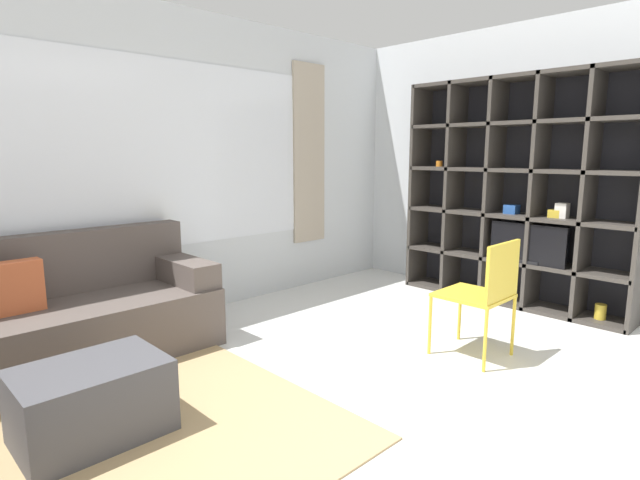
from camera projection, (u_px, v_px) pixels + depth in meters
wall_back at (153, 166)px, 4.24m from camera, size 7.00×0.11×2.70m
wall_right at (505, 165)px, 5.05m from camera, size 0.07×4.56×2.70m
area_rug at (29, 466)px, 2.35m from camera, size 2.92×2.18×0.01m
shelving_unit at (517, 194)px, 4.80m from camera, size 0.38×2.22×2.18m
couch_main at (67, 319)px, 3.48m from camera, size 1.97×0.82×0.90m
ottoman at (92, 402)px, 2.57m from camera, size 0.72×0.51×0.40m
folding_chair at (485, 289)px, 3.53m from camera, size 0.44×0.46×0.86m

